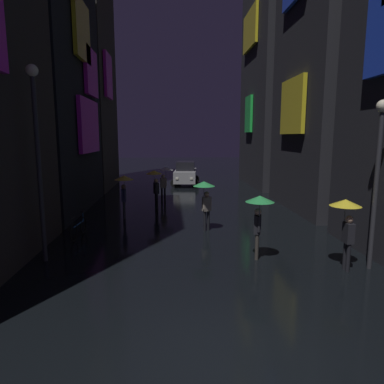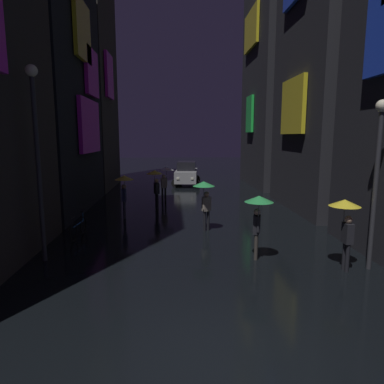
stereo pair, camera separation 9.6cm
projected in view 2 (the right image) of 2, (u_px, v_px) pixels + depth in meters
ground_plane at (224, 362)px, 6.05m from camera, size 120.00×120.00×0.00m
building_left_mid at (44, 87)px, 17.73m from camera, size 4.25×8.66×12.95m
building_left_far at (80, 11)px, 24.75m from camera, size 4.25×7.01×25.85m
building_right_far at (279, 35)px, 26.44m from camera, size 4.25×8.34×23.41m
pedestrian_midstreet_centre_yellow at (155, 179)px, 18.66m from camera, size 0.90×0.90×2.12m
pedestrian_near_crossing_yellow at (346, 215)px, 10.00m from camera, size 0.90×0.90×2.12m
pedestrian_foreground_right_green at (258, 210)px, 10.75m from camera, size 0.90×0.90×2.12m
pedestrian_far_right_clear at (166, 174)px, 20.76m from camera, size 0.90×0.90×2.12m
pedestrian_midstreet_left_green at (205, 192)px, 14.15m from camera, size 0.90×0.90×2.12m
pedestrian_foreground_left_yellow at (124, 185)px, 16.27m from camera, size 0.90×0.90×2.12m
bicycle_parked_at_storefront at (79, 228)px, 13.49m from camera, size 0.22×1.82×0.96m
car_distant at (186, 174)px, 28.09m from camera, size 2.52×4.27×1.92m
streetlamp_left_near at (37, 143)px, 10.40m from camera, size 0.36×0.36×6.04m
streetlamp_right_near at (377, 164)px, 9.80m from camera, size 0.36×0.36×4.96m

